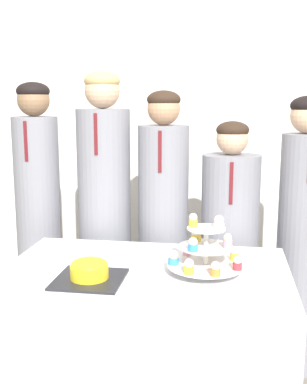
% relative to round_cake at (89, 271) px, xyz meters
% --- Properties ---
extents(wall_back, '(9.00, 0.06, 2.70)m').
position_rel_round_cake_xyz_m(wall_back, '(0.20, 1.65, 0.53)').
color(wall_back, silver).
rests_on(wall_back, ground_plane).
extents(table, '(1.25, 0.80, 0.78)m').
position_rel_round_cake_xyz_m(table, '(0.20, 0.17, -0.43)').
color(table, white).
rests_on(table, ground_plane).
extents(round_cake, '(0.28, 0.28, 0.09)m').
position_rel_round_cake_xyz_m(round_cake, '(0.00, 0.00, 0.00)').
color(round_cake, '#232328').
rests_on(round_cake, table).
extents(cake_knife, '(0.24, 0.07, 0.01)m').
position_rel_round_cake_xyz_m(cake_knife, '(0.03, -0.20, -0.04)').
color(cake_knife, silver).
rests_on(cake_knife, table).
extents(cupcake_stand, '(0.33, 0.33, 0.26)m').
position_rel_round_cake_xyz_m(cupcake_stand, '(0.46, 0.15, 0.06)').
color(cupcake_stand, silver).
rests_on(cupcake_stand, table).
extents(student_0, '(0.26, 0.27, 1.61)m').
position_rel_round_cake_xyz_m(student_0, '(-0.55, 0.82, -0.03)').
color(student_0, gray).
rests_on(student_0, ground_plane).
extents(student_1, '(0.30, 0.31, 1.66)m').
position_rel_round_cake_xyz_m(student_1, '(-0.15, 0.82, -0.02)').
color(student_1, gray).
rests_on(student_1, ground_plane).
extents(student_2, '(0.28, 0.29, 1.56)m').
position_rel_round_cake_xyz_m(student_2, '(0.19, 0.82, -0.07)').
color(student_2, gray).
rests_on(student_2, ground_plane).
extents(student_3, '(0.32, 0.32, 1.39)m').
position_rel_round_cake_xyz_m(student_3, '(0.57, 0.82, -0.16)').
color(student_3, gray).
rests_on(student_3, ground_plane).
extents(student_4, '(0.26, 0.27, 1.53)m').
position_rel_round_cake_xyz_m(student_4, '(0.96, 0.82, -0.07)').
color(student_4, gray).
rests_on(student_4, ground_plane).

